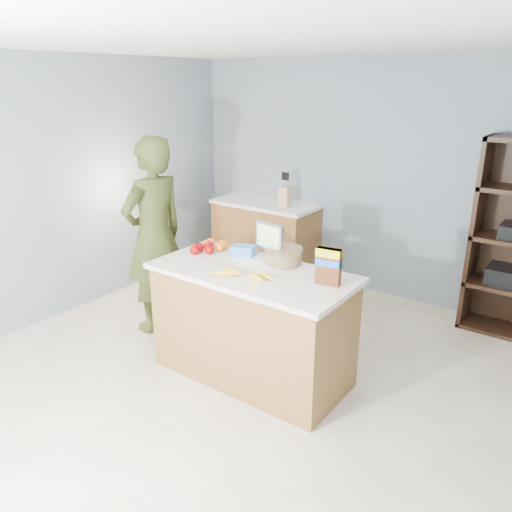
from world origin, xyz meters
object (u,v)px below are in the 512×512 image
Objects in this scene: cereal_box at (328,264)px; tv at (269,238)px; counter_peninsula at (252,328)px; person at (154,236)px.

tv is at bearing 160.21° from cereal_box.
tv reaches higher than counter_peninsula.
tv is at bearing 103.26° from person.
cereal_box reaches higher than counter_peninsula.
cereal_box is at bearing 92.82° from person.
person is 6.41× the size of tv.
counter_peninsula is at bearing -171.11° from cereal_box.
cereal_box is at bearing 8.89° from counter_peninsula.
person is at bearing 177.84° from cereal_box.
person is 1.83m from cereal_box.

